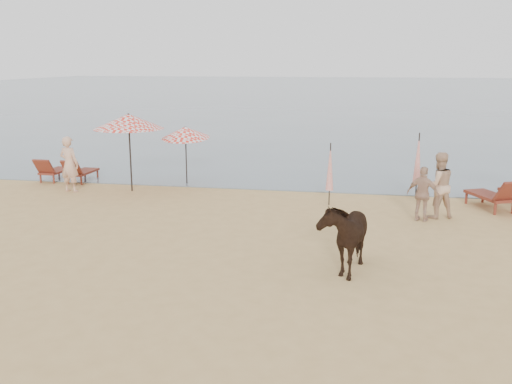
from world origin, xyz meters
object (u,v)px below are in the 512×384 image
beachgoer_left (69,164)px  beachgoer_right_a (438,185)px  beachgoer_right_b (423,194)px  cow (344,234)px  umbrella_open_left_b (185,132)px  umbrella_closed_right (418,158)px  umbrella_closed_left (330,167)px  lounger_cluster_left (66,170)px  umbrella_open_left_a (129,121)px

beachgoer_left → beachgoer_right_a: 12.20m
beachgoer_right_a → beachgoer_right_b: bearing=26.4°
cow → beachgoer_left: 11.33m
umbrella_open_left_b → umbrella_closed_right: bearing=14.3°
umbrella_closed_left → cow: 5.75m
umbrella_closed_right → beachgoer_right_b: bearing=-91.8°
umbrella_open_left_b → umbrella_closed_left: 5.84m
beachgoer_left → beachgoer_right_a: size_ratio=1.01×
umbrella_open_left_b → beachgoer_right_b: (8.07, -3.57, -1.13)m
lounger_cluster_left → umbrella_closed_right: size_ratio=0.84×
umbrella_open_left_a → umbrella_open_left_b: size_ratio=1.22×
umbrella_closed_right → beachgoer_left: size_ratio=1.12×
lounger_cluster_left → umbrella_open_left_b: umbrella_open_left_b is taller
beachgoer_right_a → umbrella_open_left_a: bearing=-27.6°
umbrella_closed_right → cow: 7.56m
beachgoer_left → lounger_cluster_left: bearing=-46.8°
umbrella_open_left_a → umbrella_closed_right: umbrella_open_left_a is taller
cow → beachgoer_right_b: 4.80m
umbrella_open_left_b → cow: umbrella_open_left_b is taller
lounger_cluster_left → umbrella_closed_right: umbrella_closed_right is taller
beachgoer_left → umbrella_open_left_a: bearing=-157.0°
umbrella_open_left_b → umbrella_closed_right: size_ratio=1.02×
umbrella_open_left_a → beachgoer_left: umbrella_open_left_a is taller
lounger_cluster_left → beachgoer_right_a: size_ratio=0.95×
umbrella_open_left_b → beachgoer_right_a: bearing=-1.1°
umbrella_closed_left → umbrella_open_left_b: bearing=157.7°
lounger_cluster_left → beachgoer_right_b: bearing=-12.3°
umbrella_open_left_a → beachgoer_right_b: size_ratio=1.73×
umbrella_closed_left → beachgoer_right_b: 3.06m
umbrella_open_left_b → umbrella_open_left_a: bearing=-118.4°
umbrella_closed_right → cow: bearing=-106.7°
beachgoer_left → beachgoer_right_b: bearing=-178.0°
umbrella_open_left_a → beachgoer_right_a: (10.08, -1.69, -1.47)m
lounger_cluster_left → beachgoer_right_a: bearing=-9.9°
umbrella_open_left_b → cow: 9.98m
umbrella_closed_right → beachgoer_right_b: (-0.09, -2.90, -0.55)m
lounger_cluster_left → umbrella_closed_left: 10.15m
umbrella_open_left_b → cow: bearing=-33.8°
umbrella_open_left_a → cow: size_ratio=1.42×
umbrella_open_left_b → beachgoer_right_b: bearing=-4.9°
umbrella_closed_right → umbrella_closed_left: bearing=-151.3°
lounger_cluster_left → cow: size_ratio=0.96×
beachgoer_left → cow: bearing=158.2°
umbrella_closed_right → beachgoer_right_a: umbrella_closed_right is taller
lounger_cluster_left → umbrella_open_left_b: (4.59, 0.42, 1.48)m
umbrella_closed_left → beachgoer_left: bearing=178.1°
umbrella_open_left_a → umbrella_open_left_b: bearing=32.5°
umbrella_open_left_a → umbrella_closed_right: bearing=-5.7°
umbrella_open_left_b → umbrella_closed_left: size_ratio=1.12×
umbrella_open_left_a → beachgoer_right_a: umbrella_open_left_a is taller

